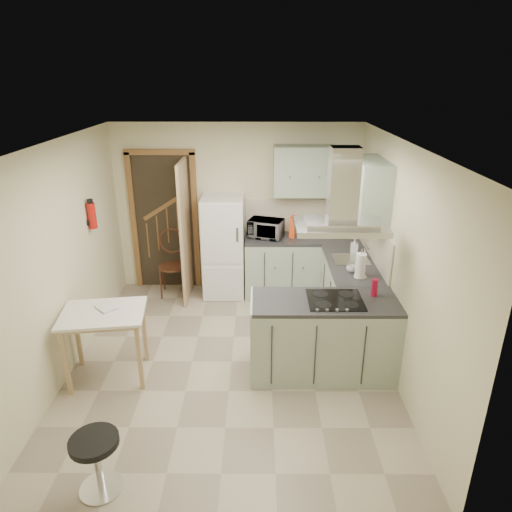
{
  "coord_description": "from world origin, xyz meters",
  "views": [
    {
      "loc": [
        0.31,
        -4.48,
        3.14
      ],
      "look_at": [
        0.28,
        0.45,
        1.15
      ],
      "focal_mm": 32.0,
      "sensor_mm": 36.0,
      "label": 1
    }
  ],
  "objects_px": {
    "extractor_hood": "(340,227)",
    "bentwood_chair": "(172,266)",
    "fridge": "(224,247)",
    "stool": "(98,464)",
    "peninsula": "(323,337)",
    "drop_leaf_table": "(107,345)",
    "microwave": "(266,228)"
  },
  "relations": [
    {
      "from": "peninsula",
      "to": "drop_leaf_table",
      "type": "relative_size",
      "value": 1.81
    },
    {
      "from": "peninsula",
      "to": "extractor_hood",
      "type": "height_order",
      "value": "extractor_hood"
    },
    {
      "from": "fridge",
      "to": "extractor_hood",
      "type": "relative_size",
      "value": 1.67
    },
    {
      "from": "peninsula",
      "to": "microwave",
      "type": "relative_size",
      "value": 3.22
    },
    {
      "from": "peninsula",
      "to": "fridge",
      "type": "bearing_deg",
      "value": 121.74
    },
    {
      "from": "stool",
      "to": "peninsula",
      "type": "bearing_deg",
      "value": 38.41
    },
    {
      "from": "fridge",
      "to": "peninsula",
      "type": "xyz_separation_m",
      "value": [
        1.22,
        -1.98,
        -0.3
      ]
    },
    {
      "from": "microwave",
      "to": "peninsula",
      "type": "bearing_deg",
      "value": -55.12
    },
    {
      "from": "fridge",
      "to": "stool",
      "type": "height_order",
      "value": "fridge"
    },
    {
      "from": "extractor_hood",
      "to": "bentwood_chair",
      "type": "distance_m",
      "value": 3.12
    },
    {
      "from": "bentwood_chair",
      "to": "microwave",
      "type": "bearing_deg",
      "value": -0.59
    },
    {
      "from": "extractor_hood",
      "to": "drop_leaf_table",
      "type": "relative_size",
      "value": 1.05
    },
    {
      "from": "fridge",
      "to": "stool",
      "type": "distance_m",
      "value": 3.67
    },
    {
      "from": "fridge",
      "to": "peninsula",
      "type": "distance_m",
      "value": 2.35
    },
    {
      "from": "stool",
      "to": "extractor_hood",
      "type": "bearing_deg",
      "value": 37.04
    },
    {
      "from": "fridge",
      "to": "drop_leaf_table",
      "type": "height_order",
      "value": "fridge"
    },
    {
      "from": "drop_leaf_table",
      "to": "stool",
      "type": "height_order",
      "value": "drop_leaf_table"
    },
    {
      "from": "extractor_hood",
      "to": "bentwood_chair",
      "type": "xyz_separation_m",
      "value": [
        -2.1,
        1.93,
        -1.27
      ]
    },
    {
      "from": "fridge",
      "to": "peninsula",
      "type": "bearing_deg",
      "value": -58.26
    },
    {
      "from": "peninsula",
      "to": "drop_leaf_table",
      "type": "distance_m",
      "value": 2.35
    },
    {
      "from": "fridge",
      "to": "drop_leaf_table",
      "type": "distance_m",
      "value": 2.39
    },
    {
      "from": "peninsula",
      "to": "bentwood_chair",
      "type": "height_order",
      "value": "bentwood_chair"
    },
    {
      "from": "drop_leaf_table",
      "to": "peninsula",
      "type": "bearing_deg",
      "value": -5.33
    },
    {
      "from": "bentwood_chair",
      "to": "microwave",
      "type": "distance_m",
      "value": 1.51
    },
    {
      "from": "bentwood_chair",
      "to": "stool",
      "type": "height_order",
      "value": "bentwood_chair"
    },
    {
      "from": "bentwood_chair",
      "to": "peninsula",
      "type": "bearing_deg",
      "value": -47.1
    },
    {
      "from": "peninsula",
      "to": "microwave",
      "type": "xyz_separation_m",
      "value": [
        -0.6,
        1.99,
        0.58
      ]
    },
    {
      "from": "microwave",
      "to": "stool",
      "type": "bearing_deg",
      "value": -93.15
    },
    {
      "from": "stool",
      "to": "microwave",
      "type": "relative_size",
      "value": 1.07
    },
    {
      "from": "fridge",
      "to": "bentwood_chair",
      "type": "xyz_separation_m",
      "value": [
        -0.77,
        -0.05,
        -0.3
      ]
    },
    {
      "from": "stool",
      "to": "fridge",
      "type": "bearing_deg",
      "value": 77.91
    },
    {
      "from": "microwave",
      "to": "drop_leaf_table",
      "type": "bearing_deg",
      "value": -111.86
    }
  ]
}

